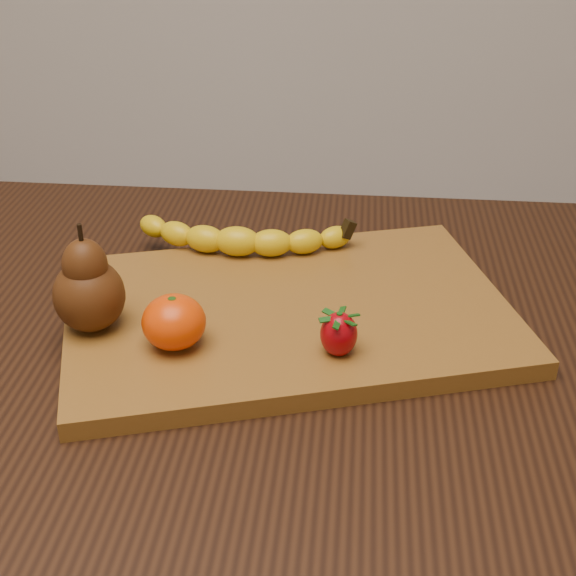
# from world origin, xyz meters

# --- Properties ---
(table) EXTENTS (1.00, 0.70, 0.76)m
(table) POSITION_xyz_m (0.00, 0.00, 0.66)
(table) COLOR black
(table) RESTS_ON ground
(cutting_board) EXTENTS (0.52, 0.42, 0.02)m
(cutting_board) POSITION_xyz_m (0.09, 0.01, 0.77)
(cutting_board) COLOR brown
(cutting_board) RESTS_ON table
(banana) EXTENTS (0.22, 0.07, 0.03)m
(banana) POSITION_xyz_m (0.02, 0.12, 0.80)
(banana) COLOR yellow
(banana) RESTS_ON cutting_board
(pear) EXTENTS (0.09, 0.09, 0.11)m
(pear) POSITION_xyz_m (-0.10, -0.05, 0.83)
(pear) COLOR #49240B
(pear) RESTS_ON cutting_board
(mandarin) EXTENTS (0.08, 0.08, 0.05)m
(mandarin) POSITION_xyz_m (-0.01, -0.07, 0.81)
(mandarin) COLOR #EA3D02
(mandarin) RESTS_ON cutting_board
(strawberry) EXTENTS (0.05, 0.05, 0.04)m
(strawberry) POSITION_xyz_m (0.14, -0.07, 0.80)
(strawberry) COLOR #9B040B
(strawberry) RESTS_ON cutting_board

